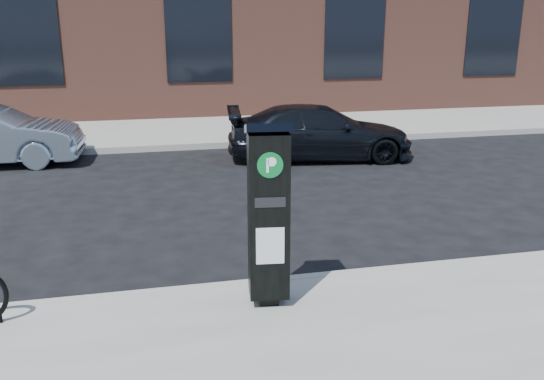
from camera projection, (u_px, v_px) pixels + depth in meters
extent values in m
plane|color=black|center=(305.00, 287.00, 6.96)|extent=(120.00, 120.00, 0.00)
cube|color=gray|center=(195.00, 110.00, 20.04)|extent=(60.00, 12.00, 0.15)
cube|color=#9E9B93|center=(306.00, 282.00, 6.92)|extent=(60.00, 0.12, 0.16)
cube|color=#9E9B93|center=(218.00, 145.00, 14.44)|extent=(60.00, 0.12, 0.16)
cube|color=black|center=(21.00, 24.00, 16.26)|extent=(2.00, 0.06, 3.50)
cube|color=black|center=(198.00, 23.00, 17.31)|extent=(2.00, 0.06, 3.50)
cube|color=black|center=(355.00, 23.00, 18.37)|extent=(2.00, 0.06, 3.50)
cube|color=black|center=(495.00, 23.00, 19.42)|extent=(2.00, 0.06, 3.50)
cube|color=black|center=(269.00, 297.00, 6.26)|extent=(0.23, 0.23, 0.10)
cube|color=black|center=(268.00, 216.00, 5.99)|extent=(0.46, 0.41, 1.77)
cube|color=black|center=(268.00, 128.00, 5.73)|extent=(0.50, 0.46, 0.16)
cylinder|color=#075823|center=(270.00, 165.00, 5.65)|extent=(0.26, 0.05, 0.26)
cube|color=white|center=(270.00, 165.00, 5.65)|extent=(0.09, 0.02, 0.15)
cube|color=silver|center=(270.00, 246.00, 5.89)|extent=(0.29, 0.04, 0.40)
cube|color=black|center=(270.00, 202.00, 5.76)|extent=(0.31, 0.05, 0.10)
cylinder|color=black|center=(1.00, 317.00, 5.82)|extent=(0.03, 0.03, 0.13)
imported|color=black|center=(320.00, 132.00, 13.24)|extent=(4.42, 2.24, 1.23)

